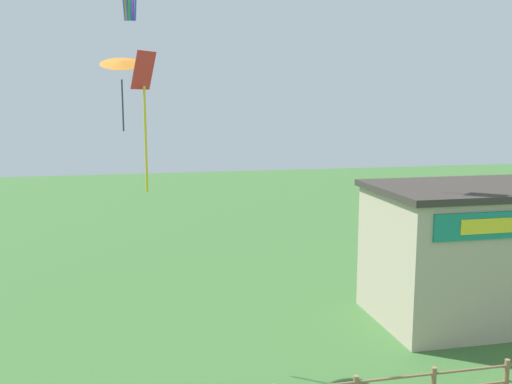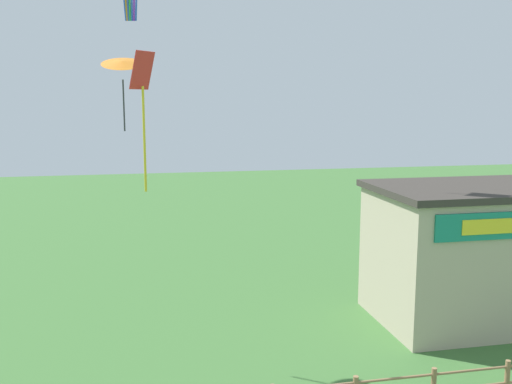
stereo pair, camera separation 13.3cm
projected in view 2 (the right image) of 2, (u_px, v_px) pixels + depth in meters
The scene contains 3 objects.
seaside_building at pixel (477, 253), 21.14m from camera, with size 7.63×5.02×5.06m.
kite_red_diamond at pixel (143, 97), 11.41m from camera, with size 0.54×0.57×2.82m.
kite_orange_delta at pixel (122, 63), 17.75m from camera, with size 1.41×1.37×2.42m.
Camera 2 is at (-3.09, -5.39, 8.10)m, focal length 40.00 mm.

